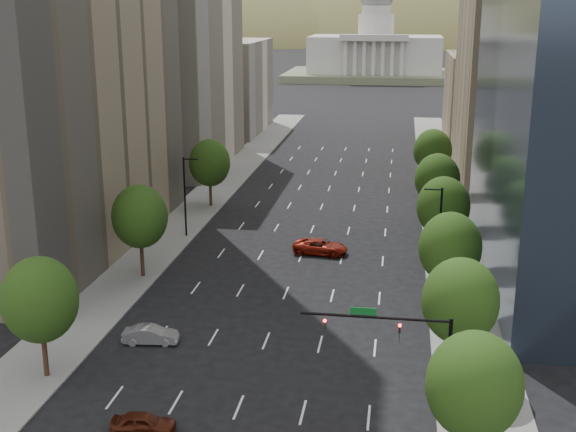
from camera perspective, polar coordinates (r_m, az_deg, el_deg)
The scene contains 23 objects.
sidewalk_left at distance 80.21m, azimuth -10.08°, elevation -2.50°, with size 6.00×200.00×0.15m, color slate.
sidewalk_right at distance 76.42m, azimuth 12.59°, elevation -3.57°, with size 6.00×200.00×0.15m, color slate.
midrise_cream_left at distance 120.33m, azimuth -8.31°, elevation 12.10°, with size 14.00×30.00×35.00m, color beige.
filler_left at distance 152.83m, azimuth -4.60°, elevation 9.77°, with size 14.00×26.00×18.00m, color beige.
parking_tan_right at distance 113.51m, azimuth 16.64°, elevation 10.14°, with size 14.00×30.00×30.00m, color #8C7759.
filler_right at distance 146.82m, azimuth 14.74°, elevation 8.67°, with size 14.00×26.00×16.00m, color #8C7759.
tree_right_0 at distance 42.10m, azimuth 13.95°, elevation -12.37°, with size 5.20×5.20×8.39m.
tree_right_1 at distance 51.90m, azimuth 12.95°, elevation -6.32°, with size 5.20×5.20×8.75m.
tree_right_2 at distance 63.21m, azimuth 12.20°, elevation -2.37°, with size 5.20×5.20×8.61m.
tree_right_3 at distance 74.63m, azimuth 11.71°, elevation 0.69°, with size 5.20×5.20×8.89m.
tree_right_4 at distance 88.31m, azimuth 11.27°, elevation 2.76°, with size 5.20×5.20×8.46m.
tree_right_5 at distance 103.90m, azimuth 10.93°, elevation 4.88°, with size 5.20×5.20×8.75m.
tree_left_0 at distance 53.49m, azimuth -18.33°, elevation -6.06°, with size 5.20×5.20×8.75m.
tree_left_1 at distance 70.81m, azimuth -11.19°, elevation -0.04°, with size 5.20×5.20×8.97m.
tree_left_2 at distance 95.02m, azimuth -5.97°, elevation 4.03°, with size 5.20×5.20×8.68m.
streetlight_rn at distance 70.07m, azimuth 11.39°, elevation -1.18°, with size 1.70×0.20×9.00m.
streetlight_ln at distance 82.85m, azimuth -7.80°, elevation 1.62°, with size 1.70×0.20×9.00m.
traffic_signal at distance 46.44m, azimuth 9.08°, elevation -9.59°, with size 9.12×0.40×7.38m.
capitol at distance 262.41m, azimuth 6.63°, elevation 12.13°, with size 60.00×40.00×35.20m.
foothills at distance 615.13m, azimuth 11.04°, elevation 9.67°, with size 720.00×413.00×263.00m.
car_maroon at distance 47.56m, azimuth -10.92°, elevation -15.19°, with size 1.58×3.92×1.33m, color #44170B.
car_silver at distance 58.71m, azimuth -10.38°, elevation -8.86°, with size 1.47×4.22×1.39m, color gray.
car_red_far at distance 77.63m, azimuth 2.47°, elevation -2.34°, with size 2.59×5.62×1.56m, color maroon.
Camera 1 is at (9.56, -12.02, 24.94)m, focal length 46.84 mm.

